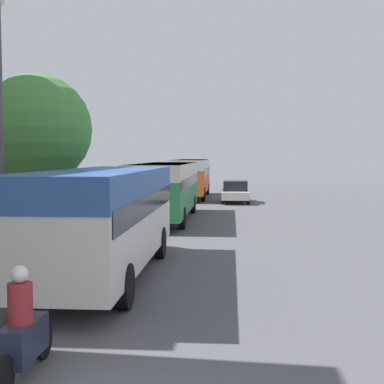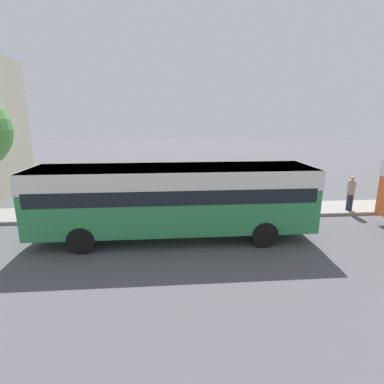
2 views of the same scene
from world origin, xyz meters
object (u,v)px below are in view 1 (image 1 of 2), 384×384
Objects in this scene: bus_lead at (105,208)px; motorcycle_behind_lead at (23,334)px; car_crossing at (235,191)px; bus_third_in_line at (191,173)px; pedestrian_near_curb at (145,189)px; bus_following at (165,183)px.

motorcycle_behind_lead is (0.35, -6.64, -1.23)m from bus_lead.
motorcycle_behind_lead is 0.49× the size of car_crossing.
motorcycle_behind_lead is at bearing -86.95° from bus_lead.
motorcycle_behind_lead is (0.09, -34.55, -1.27)m from bus_third_in_line.
pedestrian_near_curb is at bearing -166.20° from car_crossing.
pedestrian_near_curb is (-2.52, 9.04, -0.85)m from bus_following.
bus_lead reaches higher than car_crossing.
bus_third_in_line is at bearing 90.15° from motorcycle_behind_lead.
bus_third_in_line reaches higher than motorcycle_behind_lead.
bus_following is 19.84m from motorcycle_behind_lead.
car_crossing is 2.58× the size of pedestrian_near_curb.
motorcycle_behind_lead is (0.33, -19.80, -1.22)m from bus_following.
bus_following is 2.39× the size of car_crossing.
motorcycle_behind_lead is at bearing -96.28° from car_crossing.
motorcycle_behind_lead is at bearing -89.05° from bus_following.
motorcycle_behind_lead reaches higher than car_crossing.
pedestrian_near_curb is (-2.50, 22.20, -0.85)m from bus_lead.
pedestrian_near_curb is (-2.76, -5.71, -0.90)m from bus_third_in_line.
bus_third_in_line is 34.58m from motorcycle_behind_lead.
pedestrian_near_curb reaches higher than car_crossing.
pedestrian_near_curb is (-6.20, -1.52, 0.25)m from car_crossing.
bus_third_in_line reaches higher than bus_following.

